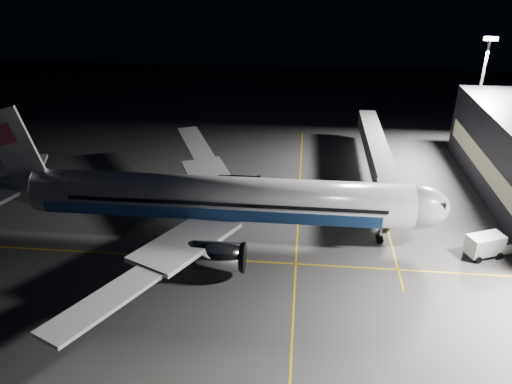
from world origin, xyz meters
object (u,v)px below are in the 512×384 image
object	(u,v)px
safety_cone_a	(215,216)
jet_bridge	(378,156)
airliner	(212,198)
floodlight_mast_north	(481,86)
safety_cone_b	(242,186)
service_truck	(488,245)
baggage_tug	(210,188)
safety_cone_c	(233,185)

from	to	relation	value
safety_cone_a	jet_bridge	bearing A→B (deg)	30.80
airliner	floodlight_mast_north	bearing A→B (deg)	37.91
airliner	safety_cone_b	distance (m)	14.95
airliner	safety_cone_a	distance (m)	6.33
service_truck	safety_cone_a	size ratio (longest dim) A/B	10.88
service_truck	safety_cone_b	xyz separation A→B (m)	(-32.23, 15.79, -1.22)
baggage_tug	safety_cone_a	world-z (taller)	baggage_tug
airliner	jet_bridge	size ratio (longest dim) A/B	1.79
service_truck	floodlight_mast_north	bearing A→B (deg)	55.79
safety_cone_c	service_truck	bearing A→B (deg)	-25.20
service_truck	safety_cone_b	distance (m)	35.91
service_truck	safety_cone_c	xyz separation A→B (m)	(-33.56, 15.79, -1.22)
airliner	baggage_tug	size ratio (longest dim) A/B	23.21
airliner	baggage_tug	world-z (taller)	airliner
safety_cone_b	safety_cone_c	world-z (taller)	safety_cone_c
jet_bridge	safety_cone_a	distance (m)	27.79
floodlight_mast_north	safety_cone_b	distance (m)	44.66
floodlight_mast_north	safety_cone_a	xyz separation A→B (m)	(-41.58, -27.99, -12.09)
airliner	baggage_tug	distance (m)	12.86
jet_bridge	safety_cone_b	world-z (taller)	jet_bridge
floodlight_mast_north	baggage_tug	size ratio (longest dim) A/B	7.81
airliner	floodlight_mast_north	world-z (taller)	floodlight_mast_north
baggage_tug	safety_cone_a	bearing A→B (deg)	-65.33
service_truck	baggage_tug	size ratio (longest dim) A/B	2.28
airliner	safety_cone_c	distance (m)	14.83
service_truck	safety_cone_c	distance (m)	37.11
jet_bridge	service_truck	size ratio (longest dim) A/B	5.69
safety_cone_b	safety_cone_c	xyz separation A→B (m)	(-1.33, 0.00, 0.00)
airliner	safety_cone_c	world-z (taller)	airliner
safety_cone_a	safety_cone_b	size ratio (longest dim) A/B	0.86
service_truck	baggage_tug	xyz separation A→B (m)	(-36.80, 13.62, -0.75)
service_truck	safety_cone_c	bearing A→B (deg)	132.01
safety_cone_c	safety_cone_b	bearing A→B (deg)	0.00
baggage_tug	floodlight_mast_north	bearing A→B (deg)	34.78
floodlight_mast_north	baggage_tug	bearing A→B (deg)	-155.20
airliner	jet_bridge	world-z (taller)	airliner
airliner	floodlight_mast_north	xyz separation A→B (m)	(41.08, 31.99, 7.21)
safety_cone_b	jet_bridge	bearing A→B (deg)	10.90
airliner	service_truck	distance (m)	34.48
jet_bridge	baggage_tug	size ratio (longest dim) A/B	12.98
safety_cone_b	safety_cone_c	distance (m)	1.33
safety_cone_a	floodlight_mast_north	bearing A→B (deg)	33.94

